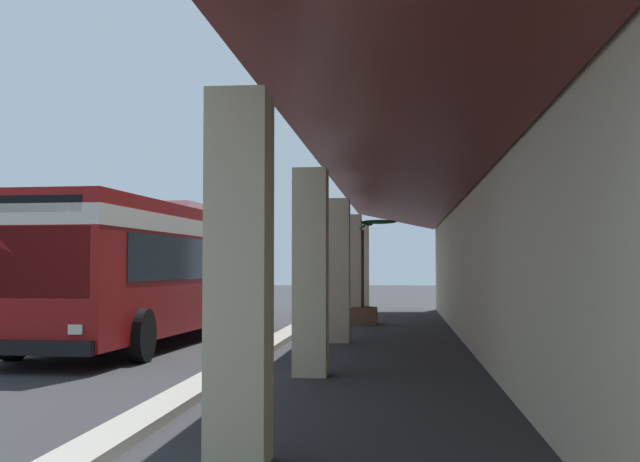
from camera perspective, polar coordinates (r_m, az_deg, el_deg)
ground at (r=17.27m, az=7.21°, el=-8.41°), size 120.00×120.00×0.00m
curb_strip at (r=19.34m, az=-2.96°, el=-7.61°), size 35.40×0.50×0.12m
transit_bus at (r=19.31m, az=-12.01°, el=-2.24°), size 11.33×3.22×3.34m
potted_palm at (r=25.02m, az=2.95°, el=-4.84°), size 1.91×2.11×3.25m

